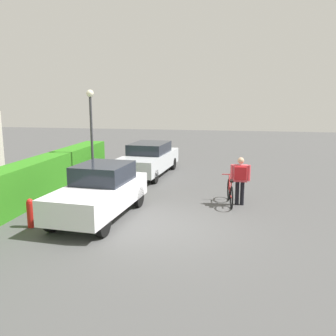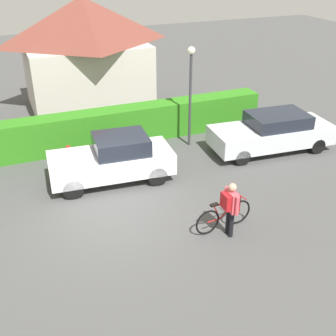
# 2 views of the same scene
# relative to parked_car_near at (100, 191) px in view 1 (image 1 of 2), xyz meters

# --- Properties ---
(ground_plane) EXTENTS (60.00, 60.00, 0.00)m
(ground_plane) POSITION_rel_parked_car_near_xyz_m (-0.53, -2.07, -0.79)
(ground_plane) COLOR #494949
(hedge_row) EXTENTS (15.22, 0.90, 1.39)m
(hedge_row) POSITION_rel_parked_car_near_xyz_m (-0.53, 2.90, -0.09)
(hedge_row) COLOR #2E7B1A
(hedge_row) RESTS_ON ground
(parked_car_near) EXTENTS (4.09, 1.97, 1.56)m
(parked_car_near) POSITION_rel_parked_car_near_xyz_m (0.00, 0.00, 0.00)
(parked_car_near) COLOR silver
(parked_car_near) RESTS_ON ground
(parked_car_far) EXTENTS (4.69, 2.10, 1.46)m
(parked_car_far) POSITION_rel_parked_car_near_xyz_m (6.16, 0.00, -0.04)
(parked_car_far) COLOR silver
(parked_car_far) RESTS_ON ground
(bicycle) EXTENTS (1.78, 0.50, 0.92)m
(bicycle) POSITION_rel_parked_car_near_xyz_m (2.03, -3.76, -0.38)
(bicycle) COLOR black
(bicycle) RESTS_ON ground
(person_rider) EXTENTS (0.35, 0.65, 1.59)m
(person_rider) POSITION_rel_parked_car_near_xyz_m (2.00, -4.08, 0.18)
(person_rider) COLOR black
(person_rider) RESTS_ON ground
(street_lamp) EXTENTS (0.28, 0.28, 3.79)m
(street_lamp) POSITION_rel_parked_car_near_xyz_m (3.48, 1.62, 1.70)
(street_lamp) COLOR #38383D
(street_lamp) RESTS_ON ground
(fire_hydrant) EXTENTS (0.20, 0.20, 0.81)m
(fire_hydrant) POSITION_rel_parked_car_near_xyz_m (-1.17, 1.57, -0.37)
(fire_hydrant) COLOR red
(fire_hydrant) RESTS_ON ground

